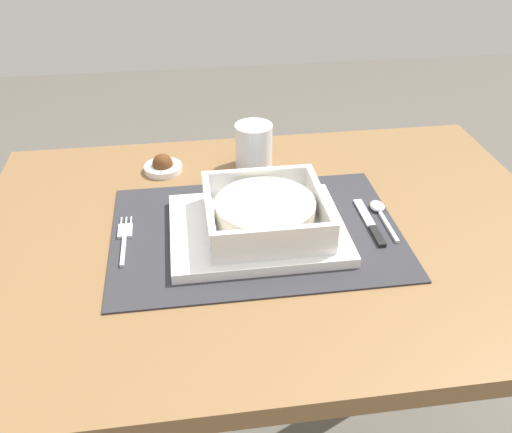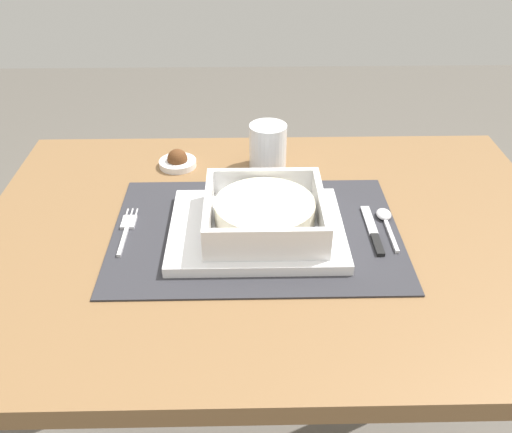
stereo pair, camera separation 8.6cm
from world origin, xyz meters
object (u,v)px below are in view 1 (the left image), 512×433
object	(u,v)px
dining_table	(271,285)
porridge_bowl	(265,213)
condiment_saucer	(163,166)
drinking_glass	(252,148)
spoon	(379,210)
fork	(125,236)
butter_knife	(371,225)

from	to	relation	value
dining_table	porridge_bowl	world-z (taller)	porridge_bowl
porridge_bowl	condiment_saucer	size ratio (longest dim) A/B	2.58
porridge_bowl	condiment_saucer	xyz separation A→B (m)	(-0.16, 0.23, -0.03)
condiment_saucer	dining_table	bearing A→B (deg)	-51.59
porridge_bowl	drinking_glass	xyz separation A→B (m)	(0.01, 0.23, -0.00)
spoon	porridge_bowl	bearing A→B (deg)	-174.05
fork	butter_knife	distance (m)	0.39
fork	butter_knife	xyz separation A→B (m)	(0.38, -0.02, 0.00)
porridge_bowl	fork	bearing A→B (deg)	175.22
porridge_bowl	fork	xyz separation A→B (m)	(-0.22, 0.02, -0.04)
spoon	butter_knife	world-z (taller)	spoon
spoon	condiment_saucer	bearing A→B (deg)	147.51
butter_knife	porridge_bowl	bearing A→B (deg)	-178.87
butter_knife	condiment_saucer	xyz separation A→B (m)	(-0.33, 0.23, 0.00)
spoon	drinking_glass	xyz separation A→B (m)	(-0.18, 0.20, 0.03)
drinking_glass	fork	bearing A→B (deg)	-137.33
condiment_saucer	spoon	bearing A→B (deg)	-29.50
porridge_bowl	condiment_saucer	distance (m)	0.28
porridge_bowl	spoon	distance (m)	0.20
spoon	condiment_saucer	size ratio (longest dim) A/B	1.63
dining_table	spoon	distance (m)	0.22
porridge_bowl	spoon	xyz separation A→B (m)	(0.19, 0.03, -0.03)
spoon	drinking_glass	size ratio (longest dim) A/B	1.37
condiment_saucer	drinking_glass	bearing A→B (deg)	-0.84
dining_table	spoon	size ratio (longest dim) A/B	8.21
dining_table	drinking_glass	size ratio (longest dim) A/B	11.28
butter_knife	drinking_glass	size ratio (longest dim) A/B	1.59
spoon	butter_knife	size ratio (longest dim) A/B	0.86
fork	spoon	xyz separation A→B (m)	(0.41, 0.01, 0.00)
dining_table	fork	size ratio (longest dim) A/B	7.36
dining_table	butter_knife	distance (m)	0.20
fork	spoon	world-z (taller)	spoon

